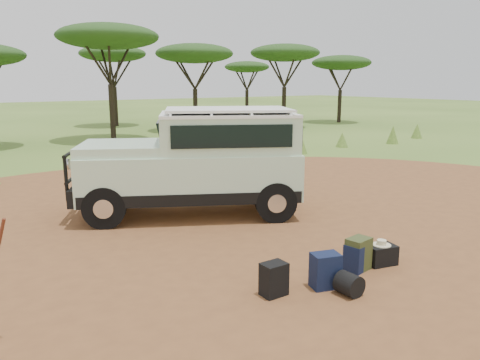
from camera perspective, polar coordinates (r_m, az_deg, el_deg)
ground at (r=8.62m, az=0.60°, el=-9.09°), size 140.00×140.00×0.00m
dirt_clearing at (r=8.61m, az=0.60°, el=-9.07°), size 23.00×23.00×0.01m
grass_fringe at (r=16.18m, az=-17.12°, el=1.87°), size 36.60×1.60×0.90m
acacia_treeline at (r=26.97m, az=-23.94°, el=14.77°), size 46.70×13.20×6.26m
safari_vehicle at (r=10.95m, az=-5.18°, el=1.96°), size 5.41×4.13×2.49m
backpack_black at (r=7.02m, az=4.15°, el=-11.99°), size 0.37×0.27×0.50m
backpack_navy at (r=7.35m, az=10.36°, el=-10.84°), size 0.49×0.41×0.55m
backpack_olive at (r=8.10m, az=14.22°, el=-8.77°), size 0.44×0.35×0.56m
duffel_navy at (r=8.11m, az=14.10°, el=-9.11°), size 0.46×0.38×0.46m
hard_case at (r=8.48m, az=16.78°, el=-8.72°), size 0.56×0.45×0.35m
stuff_sack at (r=7.22m, az=13.15°, el=-12.27°), size 0.34×0.34×0.34m
safari_hat at (r=8.41m, az=16.87°, el=-7.39°), size 0.32×0.32×0.09m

